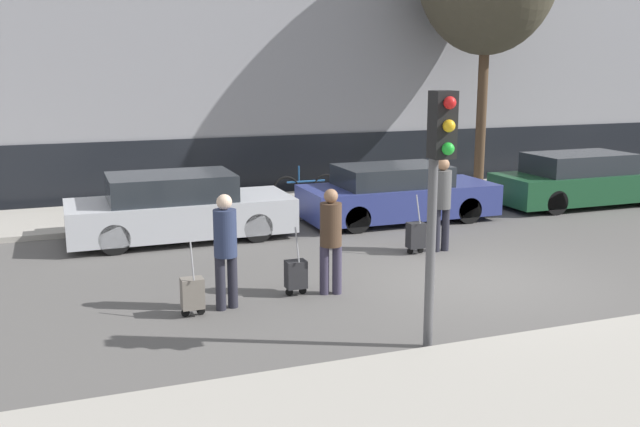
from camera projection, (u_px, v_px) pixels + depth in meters
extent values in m
plane|color=#565451|center=(475.00, 280.00, 11.96)|extent=(80.00, 80.00, 0.00)
cube|color=#A39E93|center=(326.00, 202.00, 18.37)|extent=(28.00, 3.00, 0.12)
cube|color=gray|center=(281.00, 17.00, 20.77)|extent=(28.00, 3.01, 9.77)
cube|color=black|center=(299.00, 163.00, 20.22)|extent=(27.44, 0.06, 1.60)
cube|color=#B7BABF|center=(181.00, 216.00, 14.71)|extent=(4.55, 1.81, 0.70)
cube|color=#23282D|center=(171.00, 187.00, 14.52)|extent=(2.50, 1.60, 0.53)
cylinder|color=black|center=(258.00, 228.00, 14.48)|extent=(0.60, 0.18, 0.60)
cylinder|color=black|center=(238.00, 212.00, 15.98)|extent=(0.60, 0.18, 0.60)
cylinder|color=black|center=(114.00, 239.00, 13.52)|extent=(0.60, 0.18, 0.60)
cylinder|color=black|center=(108.00, 222.00, 15.02)|extent=(0.60, 0.18, 0.60)
cube|color=navy|center=(398.00, 200.00, 16.40)|extent=(4.45, 1.77, 0.70)
cube|color=#23282D|center=(392.00, 175.00, 16.22)|extent=(2.45, 1.56, 0.46)
cylinder|color=black|center=(468.00, 210.00, 16.18)|extent=(0.60, 0.18, 0.60)
cylinder|color=black|center=(434.00, 198.00, 17.64)|extent=(0.60, 0.18, 0.60)
cylinder|color=black|center=(357.00, 219.00, 15.24)|extent=(0.60, 0.18, 0.60)
cylinder|color=black|center=(330.00, 206.00, 16.70)|extent=(0.60, 0.18, 0.60)
cube|color=#194728|center=(583.00, 186.00, 18.24)|extent=(4.65, 1.71, 0.70)
cube|color=#23282D|center=(579.00, 163.00, 18.05)|extent=(2.56, 1.51, 0.51)
cylinder|color=black|center=(606.00, 185.00, 19.47)|extent=(0.60, 0.18, 0.60)
cylinder|color=black|center=(556.00, 203.00, 17.08)|extent=(0.60, 0.18, 0.60)
cylinder|color=black|center=(517.00, 192.00, 18.49)|extent=(0.60, 0.18, 0.60)
cylinder|color=#23232D|center=(220.00, 284.00, 10.46)|extent=(0.15, 0.15, 0.80)
cylinder|color=#23232D|center=(233.00, 281.00, 10.57)|extent=(0.15, 0.15, 0.80)
cylinder|color=#283351|center=(225.00, 233.00, 10.36)|extent=(0.34, 0.34, 0.70)
sphere|color=beige|center=(224.00, 202.00, 10.27)|extent=(0.23, 0.23, 0.23)
cube|color=slate|center=(192.00, 293.00, 10.22)|extent=(0.32, 0.24, 0.44)
cylinder|color=black|center=(185.00, 313.00, 10.24)|extent=(0.12, 0.03, 0.12)
cylinder|color=black|center=(201.00, 311.00, 10.32)|extent=(0.12, 0.03, 0.12)
cylinder|color=gray|center=(192.00, 261.00, 10.05)|extent=(0.02, 0.19, 0.53)
cylinder|color=#383347|center=(324.00, 270.00, 11.19)|extent=(0.15, 0.15, 0.78)
cylinder|color=#383347|center=(337.00, 270.00, 11.21)|extent=(0.15, 0.15, 0.78)
cylinder|color=#473323|center=(331.00, 225.00, 11.05)|extent=(0.34, 0.34, 0.68)
sphere|color=#936B4C|center=(331.00, 196.00, 10.95)|extent=(0.22, 0.22, 0.22)
cube|color=#262628|center=(296.00, 274.00, 11.15)|extent=(0.32, 0.24, 0.44)
cylinder|color=black|center=(289.00, 292.00, 11.17)|extent=(0.12, 0.03, 0.12)
cylinder|color=black|center=(303.00, 290.00, 11.25)|extent=(0.12, 0.03, 0.12)
cylinder|color=gray|center=(297.00, 245.00, 10.98)|extent=(0.02, 0.19, 0.53)
cylinder|color=#23232D|center=(436.00, 230.00, 13.72)|extent=(0.15, 0.15, 0.85)
cylinder|color=#23232D|center=(445.00, 229.00, 13.80)|extent=(0.15, 0.15, 0.85)
cylinder|color=#4C4C4C|center=(442.00, 190.00, 13.60)|extent=(0.34, 0.34, 0.74)
sphere|color=#936B4C|center=(443.00, 164.00, 13.50)|extent=(0.24, 0.24, 0.24)
cube|color=#262628|center=(416.00, 235.00, 13.57)|extent=(0.32, 0.24, 0.49)
cylinder|color=black|center=(410.00, 251.00, 13.60)|extent=(0.12, 0.03, 0.12)
cylinder|color=black|center=(420.00, 250.00, 13.68)|extent=(0.12, 0.03, 0.12)
cylinder|color=gray|center=(418.00, 209.00, 13.40)|extent=(0.02, 0.19, 0.53)
cylinder|color=#515154|center=(432.00, 223.00, 8.83)|extent=(0.12, 0.12, 3.26)
cube|color=black|center=(442.00, 125.00, 8.41)|extent=(0.28, 0.24, 0.80)
sphere|color=red|center=(450.00, 103.00, 8.22)|extent=(0.15, 0.15, 0.15)
sphere|color=gold|center=(449.00, 126.00, 8.28)|extent=(0.15, 0.15, 0.15)
sphere|color=green|center=(448.00, 149.00, 8.33)|extent=(0.15, 0.15, 0.15)
torus|color=black|center=(326.00, 188.00, 18.04)|extent=(0.72, 0.06, 0.72)
torus|color=black|center=(286.00, 190.00, 17.68)|extent=(0.72, 0.06, 0.72)
cylinder|color=navy|center=(306.00, 181.00, 17.82)|extent=(1.00, 0.05, 0.05)
cylinder|color=navy|center=(299.00, 174.00, 17.71)|extent=(0.04, 0.04, 0.40)
cylinder|color=#4C3826|center=(481.00, 112.00, 19.81)|extent=(0.28, 0.28, 4.25)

